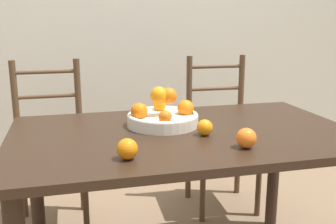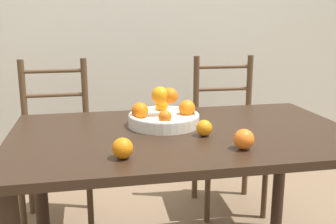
{
  "view_description": "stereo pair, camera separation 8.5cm",
  "coord_description": "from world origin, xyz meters",
  "px_view_note": "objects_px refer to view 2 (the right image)",
  "views": [
    {
      "loc": [
        -0.49,
        -1.64,
        1.27
      ],
      "look_at": [
        -0.07,
        0.02,
        0.87
      ],
      "focal_mm": 42.0,
      "sensor_mm": 36.0,
      "label": 1
    },
    {
      "loc": [
        -0.41,
        -1.65,
        1.27
      ],
      "look_at": [
        -0.07,
        0.02,
        0.87
      ],
      "focal_mm": 42.0,
      "sensor_mm": 36.0,
      "label": 2
    }
  ],
  "objects_px": {
    "chair_left": "(56,148)",
    "chair_right": "(227,137)",
    "orange_loose_0": "(123,148)",
    "orange_loose_1": "(244,139)",
    "orange_loose_2": "(204,128)",
    "fruit_bowl": "(164,115)"
  },
  "relations": [
    {
      "from": "orange_loose_2",
      "to": "chair_right",
      "type": "bearing_deg",
      "value": 63.5
    },
    {
      "from": "orange_loose_1",
      "to": "chair_left",
      "type": "height_order",
      "value": "chair_left"
    },
    {
      "from": "orange_loose_0",
      "to": "chair_left",
      "type": "distance_m",
      "value": 1.15
    },
    {
      "from": "orange_loose_1",
      "to": "chair_right",
      "type": "height_order",
      "value": "chair_right"
    },
    {
      "from": "orange_loose_0",
      "to": "chair_left",
      "type": "xyz_separation_m",
      "value": [
        -0.33,
        1.06,
        -0.33
      ]
    },
    {
      "from": "orange_loose_1",
      "to": "chair_left",
      "type": "relative_size",
      "value": 0.08
    },
    {
      "from": "chair_left",
      "to": "chair_right",
      "type": "distance_m",
      "value": 1.12
    },
    {
      "from": "orange_loose_0",
      "to": "orange_loose_1",
      "type": "height_order",
      "value": "orange_loose_1"
    },
    {
      "from": "orange_loose_0",
      "to": "chair_right",
      "type": "distance_m",
      "value": 1.36
    },
    {
      "from": "orange_loose_1",
      "to": "chair_right",
      "type": "xyz_separation_m",
      "value": [
        0.32,
        1.05,
        -0.33
      ]
    },
    {
      "from": "orange_loose_2",
      "to": "chair_right",
      "type": "distance_m",
      "value": 1.0
    },
    {
      "from": "orange_loose_1",
      "to": "orange_loose_2",
      "type": "distance_m",
      "value": 0.23
    },
    {
      "from": "fruit_bowl",
      "to": "orange_loose_1",
      "type": "bearing_deg",
      "value": -59.18
    },
    {
      "from": "chair_left",
      "to": "chair_right",
      "type": "xyz_separation_m",
      "value": [
        1.12,
        -0.0,
        0.0
      ]
    },
    {
      "from": "orange_loose_2",
      "to": "chair_right",
      "type": "relative_size",
      "value": 0.07
    },
    {
      "from": "fruit_bowl",
      "to": "chair_right",
      "type": "bearing_deg",
      "value": 48.98
    },
    {
      "from": "orange_loose_0",
      "to": "orange_loose_2",
      "type": "relative_size",
      "value": 1.1
    },
    {
      "from": "chair_left",
      "to": "orange_loose_0",
      "type": "bearing_deg",
      "value": -73.35
    },
    {
      "from": "orange_loose_0",
      "to": "orange_loose_1",
      "type": "relative_size",
      "value": 0.97
    },
    {
      "from": "fruit_bowl",
      "to": "orange_loose_1",
      "type": "height_order",
      "value": "fruit_bowl"
    },
    {
      "from": "orange_loose_2",
      "to": "chair_left",
      "type": "height_order",
      "value": "chair_left"
    },
    {
      "from": "fruit_bowl",
      "to": "orange_loose_2",
      "type": "relative_size",
      "value": 4.79
    }
  ]
}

